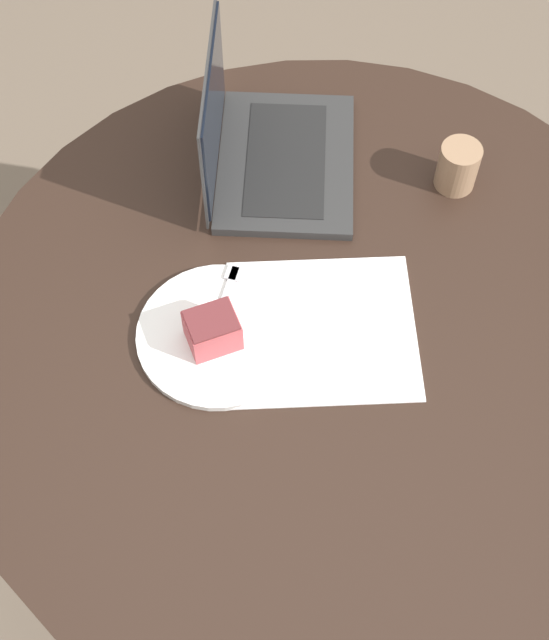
# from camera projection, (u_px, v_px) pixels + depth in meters

# --- Properties ---
(ground_plane) EXTENTS (12.00, 12.00, 0.00)m
(ground_plane) POSITION_uv_depth(u_px,v_px,m) (312.00, 493.00, 2.07)
(ground_plane) COLOR #6B5B4C
(dining_table) EXTENTS (1.21, 1.21, 0.76)m
(dining_table) POSITION_uv_depth(u_px,v_px,m) (326.00, 361.00, 1.51)
(dining_table) COLOR black
(dining_table) RESTS_ON ground_plane
(paper_document) EXTENTS (0.32, 0.29, 0.00)m
(paper_document) POSITION_uv_depth(u_px,v_px,m) (322.00, 331.00, 1.41)
(paper_document) COLOR white
(paper_document) RESTS_ON dining_table
(plate) EXTENTS (0.26, 0.26, 0.01)m
(plate) POSITION_uv_depth(u_px,v_px,m) (219.00, 335.00, 1.41)
(plate) COLOR white
(plate) RESTS_ON dining_table
(cake_slice) EXTENTS (0.09, 0.08, 0.06)m
(cake_slice) POSITION_uv_depth(u_px,v_px,m) (212.00, 330.00, 1.37)
(cake_slice) COLOR #B74C51
(cake_slice) RESTS_ON plate
(fork) EXTENTS (0.08, 0.17, 0.00)m
(fork) POSITION_uv_depth(u_px,v_px,m) (225.00, 300.00, 1.43)
(fork) COLOR silver
(fork) RESTS_ON plate
(coffee_glass) EXTENTS (0.07, 0.07, 0.09)m
(coffee_glass) POSITION_uv_depth(u_px,v_px,m) (458.00, 167.00, 1.53)
(coffee_glass) COLOR #997556
(coffee_glass) RESTS_ON dining_table
(laptop) EXTENTS (0.29, 0.35, 0.24)m
(laptop) POSITION_uv_depth(u_px,v_px,m) (267.00, 150.00, 1.55)
(laptop) COLOR #2D2D2D
(laptop) RESTS_ON dining_table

